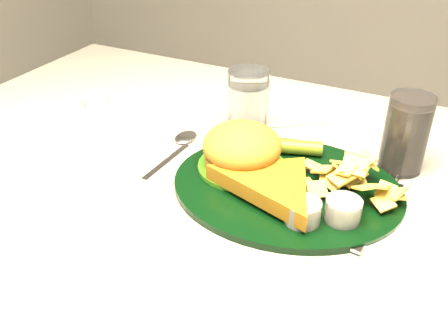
# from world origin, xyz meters

# --- Properties ---
(dinner_plate) EXTENTS (0.36, 0.31, 0.07)m
(dinner_plate) POSITION_xyz_m (0.07, 0.00, 0.79)
(dinner_plate) COLOR black
(dinner_plate) RESTS_ON table
(water_glass) EXTENTS (0.08, 0.08, 0.11)m
(water_glass) POSITION_xyz_m (-0.05, 0.14, 0.81)
(water_glass) COLOR silver
(water_glass) RESTS_ON table
(cola_glass) EXTENTS (0.08, 0.08, 0.12)m
(cola_glass) POSITION_xyz_m (0.21, 0.14, 0.81)
(cola_glass) COLOR black
(cola_glass) RESTS_ON table
(fork_napkin) EXTENTS (0.15, 0.19, 0.01)m
(fork_napkin) POSITION_xyz_m (0.20, -0.01, 0.76)
(fork_napkin) COLOR white
(fork_napkin) RESTS_ON table
(spoon) EXTENTS (0.05, 0.16, 0.01)m
(spoon) POSITION_xyz_m (-0.12, -0.01, 0.76)
(spoon) COLOR white
(spoon) RESTS_ON table
(ramekin) EXTENTS (0.05, 0.05, 0.03)m
(ramekin) POSITION_xyz_m (-0.35, 0.11, 0.76)
(ramekin) COLOR white
(ramekin) RESTS_ON table
(wrapped_straw) EXTENTS (0.22, 0.19, 0.01)m
(wrapped_straw) POSITION_xyz_m (-0.03, 0.17, 0.75)
(wrapped_straw) COLOR white
(wrapped_straw) RESTS_ON table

